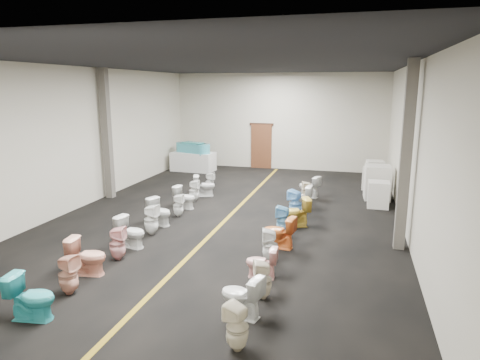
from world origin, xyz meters
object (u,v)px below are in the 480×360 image
(toilet_left_7, at_px, (178,205))
(toilet_right_7, at_px, (295,212))
(toilet_left_8, at_px, (185,197))
(toilet_right_0, at_px, (237,327))
(toilet_left_3, at_px, (117,243))
(toilet_left_5, at_px, (151,220))
(appliance_crate_b, at_px, (377,182))
(appliance_crate_d, at_px, (375,172))
(toilet_left_10, at_px, (204,186))
(toilet_left_1, at_px, (68,274))
(toilet_left_6, at_px, (160,212))
(toilet_left_9, at_px, (194,191))
(toilet_right_6, at_px, (283,221))
(toilet_right_1, at_px, (241,296))
(toilet_left_11, at_px, (210,182))
(toilet_right_4, at_px, (270,245))
(toilet_left_0, at_px, (32,297))
(toilet_left_4, at_px, (131,232))
(toilet_right_10, at_px, (307,192))
(toilet_right_9, at_px, (299,198))
(toilet_right_8, at_px, (295,204))
(appliance_crate_c, at_px, (376,178))
(display_table, at_px, (193,162))
(toilet_left_2, at_px, (87,256))
(bathtub, at_px, (193,148))
(toilet_right_5, at_px, (279,232))
(appliance_crate_a, at_px, (378,194))
(toilet_right_3, at_px, (261,263))
(toilet_right_2, at_px, (263,280))

(toilet_left_7, bearing_deg, toilet_right_7, -97.39)
(toilet_left_8, bearing_deg, toilet_right_0, -143.29)
(toilet_left_3, height_order, toilet_left_5, toilet_left_5)
(appliance_crate_b, distance_m, appliance_crate_d, 2.51)
(toilet_left_10, bearing_deg, toilet_left_1, 162.65)
(appliance_crate_b, distance_m, toilet_left_6, 7.66)
(toilet_left_9, bearing_deg, toilet_right_6, -130.89)
(toilet_right_1, bearing_deg, toilet_left_11, -142.91)
(toilet_right_1, height_order, toilet_right_4, toilet_right_1)
(toilet_left_0, height_order, toilet_left_1, toilet_left_0)
(toilet_left_4, xyz_separation_m, toilet_left_10, (0.01, 5.21, 0.00))
(toilet_right_10, bearing_deg, toilet_right_9, -25.35)
(appliance_crate_b, xyz_separation_m, toilet_left_7, (-5.89, -3.78, -0.25))
(toilet_left_4, height_order, toilet_left_6, toilet_left_4)
(toilet_right_7, distance_m, toilet_right_8, 0.87)
(toilet_left_1, xyz_separation_m, toilet_right_9, (3.46, 6.87, 0.01))
(appliance_crate_c, distance_m, toilet_right_8, 5.03)
(toilet_left_0, distance_m, toilet_right_8, 7.76)
(display_table, xyz_separation_m, toilet_right_9, (5.67, -5.20, -0.03))
(toilet_left_11, distance_m, toilet_right_1, 9.12)
(appliance_crate_c, bearing_deg, toilet_left_9, -150.09)
(toilet_left_4, relative_size, toilet_left_11, 1.09)
(toilet_left_4, height_order, toilet_left_5, toilet_left_5)
(display_table, relative_size, toilet_right_1, 2.56)
(appliance_crate_c, xyz_separation_m, toilet_right_9, (-2.45, -3.53, -0.05))
(toilet_left_1, height_order, toilet_left_7, toilet_left_1)
(toilet_right_8, relative_size, toilet_right_9, 1.06)
(toilet_right_8, bearing_deg, appliance_crate_b, 161.84)
(toilet_left_5, relative_size, toilet_left_9, 1.09)
(toilet_left_5, height_order, toilet_right_1, toilet_left_5)
(appliance_crate_d, bearing_deg, display_table, 175.69)
(toilet_left_1, relative_size, toilet_left_2, 0.98)
(toilet_left_1, bearing_deg, bathtub, 16.80)
(display_table, xyz_separation_m, appliance_crate_d, (8.11, -0.61, 0.04))
(toilet_right_5, bearing_deg, appliance_crate_d, 171.68)
(bathtub, xyz_separation_m, toilet_left_10, (2.13, -4.35, -0.68))
(toilet_left_8, height_order, toilet_left_9, toilet_left_9)
(appliance_crate_a, relative_size, toilet_right_3, 1.29)
(toilet_left_5, bearing_deg, toilet_left_3, -175.64)
(toilet_right_4, height_order, toilet_right_6, toilet_right_6)
(toilet_right_9, bearing_deg, toilet_left_8, -72.34)
(toilet_left_11, distance_m, toilet_right_8, 4.36)
(appliance_crate_b, xyz_separation_m, toilet_right_8, (-2.46, -2.95, -0.17))
(appliance_crate_a, relative_size, toilet_right_2, 1.15)
(toilet_right_2, distance_m, toilet_right_8, 5.20)
(toilet_left_3, xyz_separation_m, toilet_right_7, (3.56, 3.43, 0.02))
(toilet_left_11, height_order, toilet_right_0, toilet_right_0)
(toilet_left_6, relative_size, toilet_right_3, 1.16)
(display_table, bearing_deg, toilet_right_6, -54.29)
(display_table, xyz_separation_m, toilet_left_6, (2.04, -7.78, -0.05))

